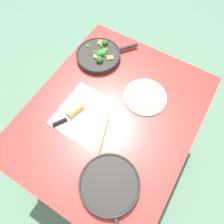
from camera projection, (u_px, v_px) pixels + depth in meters
name	position (u px, v px, depth m)	size (l,w,h in m)	color
ground_plane	(112.00, 149.00, 1.86)	(14.00, 14.00, 0.00)	#51755B
dining_table_red	(112.00, 119.00, 1.24)	(1.15, 0.94, 0.78)	#B72D28
skillet_broccoli	(99.00, 55.00, 1.32)	(0.37, 0.33, 0.07)	black
skillet_eggs	(110.00, 185.00, 0.97)	(0.38, 0.36, 0.05)	black
wooden_spoon	(98.00, 153.00, 1.05)	(0.38, 0.14, 0.02)	tan
parchment_sheet	(84.00, 113.00, 1.16)	(0.34, 0.30, 0.00)	beige
grater_knife	(70.00, 118.00, 1.14)	(0.26, 0.17, 0.02)	silver
cheese_block	(74.00, 108.00, 1.14)	(0.11, 0.08, 0.05)	#E0C15B
dinner_plate_stack	(145.00, 96.00, 1.19)	(0.26, 0.26, 0.03)	silver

